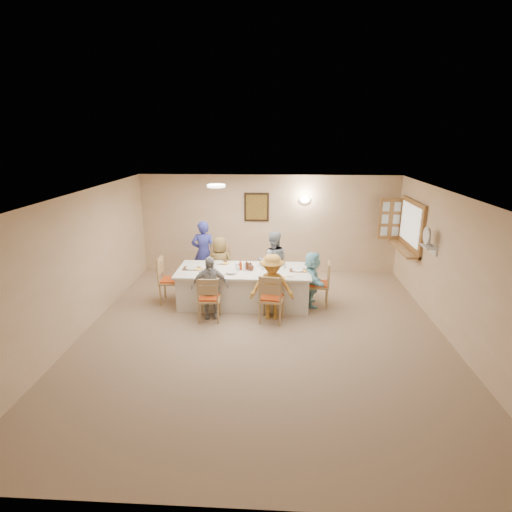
# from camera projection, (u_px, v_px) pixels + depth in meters

# --- Properties ---
(ground) EXTENTS (7.00, 7.00, 0.00)m
(ground) POSITION_uv_depth(u_px,v_px,m) (263.00, 335.00, 7.18)
(ground) COLOR #987E64
(room_walls) EXTENTS (7.00, 7.00, 7.00)m
(room_walls) POSITION_uv_depth(u_px,v_px,m) (263.00, 254.00, 6.74)
(room_walls) COLOR tan
(room_walls) RESTS_ON ground
(wall_picture) EXTENTS (0.62, 0.05, 0.72)m
(wall_picture) POSITION_uv_depth(u_px,v_px,m) (257.00, 207.00, 10.01)
(wall_picture) COLOR black
(wall_picture) RESTS_ON room_walls
(wall_sconce) EXTENTS (0.26, 0.09, 0.18)m
(wall_sconce) POSITION_uv_depth(u_px,v_px,m) (305.00, 200.00, 9.86)
(wall_sconce) COLOR white
(wall_sconce) RESTS_ON room_walls
(ceiling_light) EXTENTS (0.36, 0.36, 0.05)m
(ceiling_light) POSITION_uv_depth(u_px,v_px,m) (216.00, 186.00, 7.94)
(ceiling_light) COLOR white
(ceiling_light) RESTS_ON room_walls
(serving_hatch) EXTENTS (0.06, 1.50, 1.15)m
(serving_hatch) POSITION_uv_depth(u_px,v_px,m) (411.00, 226.00, 8.87)
(serving_hatch) COLOR olive
(serving_hatch) RESTS_ON room_walls
(hatch_sill) EXTENTS (0.30, 1.50, 0.05)m
(hatch_sill) POSITION_uv_depth(u_px,v_px,m) (403.00, 249.00, 9.03)
(hatch_sill) COLOR olive
(hatch_sill) RESTS_ON room_walls
(shutter_door) EXTENTS (0.55, 0.04, 1.00)m
(shutter_door) POSITION_uv_depth(u_px,v_px,m) (390.00, 219.00, 9.60)
(shutter_door) COLOR olive
(shutter_door) RESTS_ON room_walls
(fan_shelf) EXTENTS (0.22, 0.36, 0.03)m
(fan_shelf) POSITION_uv_depth(u_px,v_px,m) (429.00, 247.00, 7.61)
(fan_shelf) COLOR white
(fan_shelf) RESTS_ON room_walls
(desk_fan) EXTENTS (0.30, 0.30, 0.28)m
(desk_fan) POSITION_uv_depth(u_px,v_px,m) (428.00, 239.00, 7.57)
(desk_fan) COLOR #A5A5A8
(desk_fan) RESTS_ON fan_shelf
(dining_table) EXTENTS (2.75, 1.16, 0.76)m
(dining_table) POSITION_uv_depth(u_px,v_px,m) (244.00, 287.00, 8.40)
(dining_table) COLOR white
(dining_table) RESTS_ON ground
(chair_back_left) EXTENTS (0.53, 0.53, 1.03)m
(chair_back_left) POSITION_uv_depth(u_px,v_px,m) (221.00, 268.00, 9.16)
(chair_back_left) COLOR tan
(chair_back_left) RESTS_ON ground
(chair_back_right) EXTENTS (0.49, 0.49, 0.91)m
(chair_back_right) POSITION_uv_depth(u_px,v_px,m) (273.00, 271.00, 9.11)
(chair_back_right) COLOR tan
(chair_back_right) RESTS_ON ground
(chair_front_left) EXTENTS (0.46, 0.46, 0.91)m
(chair_front_left) POSITION_uv_depth(u_px,v_px,m) (209.00, 298.00, 7.65)
(chair_front_left) COLOR tan
(chair_front_left) RESTS_ON ground
(chair_front_right) EXTENTS (0.54, 0.54, 0.98)m
(chair_front_right) POSITION_uv_depth(u_px,v_px,m) (272.00, 297.00, 7.57)
(chair_front_right) COLOR tan
(chair_front_right) RESTS_ON ground
(chair_left_end) EXTENTS (0.49, 0.49, 1.00)m
(chair_left_end) POSITION_uv_depth(u_px,v_px,m) (171.00, 280.00, 8.45)
(chair_left_end) COLOR tan
(chair_left_end) RESTS_ON ground
(chair_right_end) EXTENTS (0.50, 0.50, 0.96)m
(chair_right_end) POSITION_uv_depth(u_px,v_px,m) (318.00, 284.00, 8.29)
(chair_right_end) COLOR tan
(chair_right_end) RESTS_ON ground
(diner_back_left) EXTENTS (0.74, 0.58, 1.28)m
(diner_back_left) POSITION_uv_depth(u_px,v_px,m) (220.00, 264.00, 9.01)
(diner_back_left) COLOR brown
(diner_back_left) RESTS_ON ground
(diner_back_right) EXTENTS (0.76, 0.62, 1.42)m
(diner_back_right) POSITION_uv_depth(u_px,v_px,m) (273.00, 262.00, 8.92)
(diner_back_right) COLOR gray
(diner_back_right) RESTS_ON ground
(diner_front_left) EXTENTS (0.84, 0.58, 1.24)m
(diner_front_left) POSITION_uv_depth(u_px,v_px,m) (210.00, 287.00, 7.71)
(diner_front_left) COLOR #A2A2A2
(diner_front_left) RESTS_ON ground
(diner_front_right) EXTENTS (0.87, 0.54, 1.30)m
(diner_front_right) POSITION_uv_depth(u_px,v_px,m) (272.00, 287.00, 7.64)
(diner_front_right) COLOR gold
(diner_front_right) RESTS_ON ground
(diner_right_end) EXTENTS (1.13, 0.51, 1.17)m
(diner_right_end) POSITION_uv_depth(u_px,v_px,m) (312.00, 279.00, 8.27)
(diner_right_end) COLOR #8FDCED
(diner_right_end) RESTS_ON ground
(caregiver) EXTENTS (0.67, 0.53, 1.54)m
(caregiver) POSITION_uv_depth(u_px,v_px,m) (204.00, 253.00, 9.44)
(caregiver) COLOR #31379A
(caregiver) RESTS_ON ground
(placemat_fl) EXTENTS (0.35, 0.26, 0.01)m
(placemat_fl) POSITION_uv_depth(u_px,v_px,m) (212.00, 276.00, 7.92)
(placemat_fl) COLOR #472B19
(placemat_fl) RESTS_ON dining_table
(plate_fl) EXTENTS (0.24, 0.24, 0.02)m
(plate_fl) POSITION_uv_depth(u_px,v_px,m) (212.00, 275.00, 7.92)
(plate_fl) COLOR white
(plate_fl) RESTS_ON dining_table
(napkin_fl) EXTENTS (0.14, 0.14, 0.01)m
(napkin_fl) POSITION_uv_depth(u_px,v_px,m) (220.00, 276.00, 7.86)
(napkin_fl) COLOR yellow
(napkin_fl) RESTS_ON dining_table
(placemat_fr) EXTENTS (0.33, 0.25, 0.01)m
(placemat_fr) POSITION_uv_depth(u_px,v_px,m) (272.00, 277.00, 7.86)
(placemat_fr) COLOR #472B19
(placemat_fr) RESTS_ON dining_table
(plate_fr) EXTENTS (0.26, 0.26, 0.02)m
(plate_fr) POSITION_uv_depth(u_px,v_px,m) (272.00, 276.00, 7.85)
(plate_fr) COLOR white
(plate_fr) RESTS_ON dining_table
(napkin_fr) EXTENTS (0.14, 0.14, 0.01)m
(napkin_fr) POSITION_uv_depth(u_px,v_px,m) (281.00, 278.00, 7.80)
(napkin_fr) COLOR yellow
(napkin_fr) RESTS_ON dining_table
(placemat_bl) EXTENTS (0.38, 0.28, 0.01)m
(placemat_bl) POSITION_uv_depth(u_px,v_px,m) (218.00, 263.00, 8.72)
(placemat_bl) COLOR #472B19
(placemat_bl) RESTS_ON dining_table
(plate_bl) EXTENTS (0.25, 0.25, 0.02)m
(plate_bl) POSITION_uv_depth(u_px,v_px,m) (218.00, 262.00, 8.72)
(plate_bl) COLOR white
(plate_bl) RESTS_ON dining_table
(napkin_bl) EXTENTS (0.13, 0.13, 0.01)m
(napkin_bl) POSITION_uv_depth(u_px,v_px,m) (226.00, 263.00, 8.66)
(napkin_bl) COLOR yellow
(napkin_bl) RESTS_ON dining_table
(placemat_br) EXTENTS (0.35, 0.26, 0.01)m
(placemat_br) POSITION_uv_depth(u_px,v_px,m) (273.00, 264.00, 8.66)
(placemat_br) COLOR #472B19
(placemat_br) RESTS_ON dining_table
(plate_br) EXTENTS (0.23, 0.23, 0.01)m
(plate_br) POSITION_uv_depth(u_px,v_px,m) (273.00, 263.00, 8.66)
(plate_br) COLOR white
(plate_br) RESTS_ON dining_table
(napkin_br) EXTENTS (0.15, 0.15, 0.01)m
(napkin_br) POSITION_uv_depth(u_px,v_px,m) (281.00, 264.00, 8.60)
(napkin_br) COLOR yellow
(napkin_br) RESTS_ON dining_table
(placemat_le) EXTENTS (0.35, 0.26, 0.01)m
(placemat_le) POSITION_uv_depth(u_px,v_px,m) (191.00, 268.00, 8.35)
(placemat_le) COLOR #472B19
(placemat_le) RESTS_ON dining_table
(plate_le) EXTENTS (0.23, 0.23, 0.01)m
(plate_le) POSITION_uv_depth(u_px,v_px,m) (191.00, 268.00, 8.34)
(plate_le) COLOR white
(plate_le) RESTS_ON dining_table
(napkin_le) EXTENTS (0.15, 0.15, 0.01)m
(napkin_le) POSITION_uv_depth(u_px,v_px,m) (199.00, 269.00, 8.29)
(napkin_le) COLOR yellow
(napkin_le) RESTS_ON dining_table
(placemat_re) EXTENTS (0.34, 0.25, 0.01)m
(placemat_re) POSITION_uv_depth(u_px,v_px,m) (298.00, 270.00, 8.23)
(placemat_re) COLOR #472B19
(placemat_re) RESTS_ON dining_table
(plate_re) EXTENTS (0.23, 0.23, 0.01)m
(plate_re) POSITION_uv_depth(u_px,v_px,m) (298.00, 270.00, 8.23)
(plate_re) COLOR white
(plate_re) RESTS_ON dining_table
(napkin_re) EXTENTS (0.14, 0.14, 0.01)m
(napkin_re) POSITION_uv_depth(u_px,v_px,m) (307.00, 271.00, 8.17)
(napkin_re) COLOR yellow
(napkin_re) RESTS_ON dining_table
(teacup_a) EXTENTS (0.18, 0.18, 0.09)m
(teacup_a) POSITION_uv_depth(u_px,v_px,m) (201.00, 273.00, 7.98)
(teacup_a) COLOR white
(teacup_a) RESTS_ON dining_table
(teacup_b) EXTENTS (0.13, 0.13, 0.08)m
(teacup_b) POSITION_uv_depth(u_px,v_px,m) (265.00, 260.00, 8.78)
(teacup_b) COLOR white
(teacup_b) RESTS_ON dining_table
(bowl_a) EXTENTS (0.27, 0.27, 0.05)m
(bowl_a) POSITION_uv_depth(u_px,v_px,m) (231.00, 272.00, 8.04)
(bowl_a) COLOR white
(bowl_a) RESTS_ON dining_table
(bowl_b) EXTENTS (0.33, 0.33, 0.06)m
(bowl_b) POSITION_uv_depth(u_px,v_px,m) (262.00, 264.00, 8.53)
(bowl_b) COLOR white
(bowl_b) RESTS_ON dining_table
(condiment_ketchup) EXTENTS (0.12, 0.12, 0.21)m
(condiment_ketchup) POSITION_uv_depth(u_px,v_px,m) (240.00, 265.00, 8.24)
(condiment_ketchup) COLOR #A9350E
(condiment_ketchup) RESTS_ON dining_table
(condiment_brown) EXTENTS (0.15, 0.16, 0.20)m
(condiment_brown) POSITION_uv_depth(u_px,v_px,m) (247.00, 265.00, 8.29)
(condiment_brown) COLOR #502715
(condiment_brown) RESTS_ON dining_table
(condiment_malt) EXTENTS (0.19, 0.19, 0.17)m
(condiment_malt) POSITION_uv_depth(u_px,v_px,m) (251.00, 266.00, 8.23)
(condiment_malt) COLOR #502715
(condiment_malt) RESTS_ON dining_table
(drinking_glass) EXTENTS (0.07, 0.07, 0.11)m
(drinking_glass) POSITION_uv_depth(u_px,v_px,m) (237.00, 266.00, 8.33)
(drinking_glass) COLOR silver
(drinking_glass) RESTS_ON dining_table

